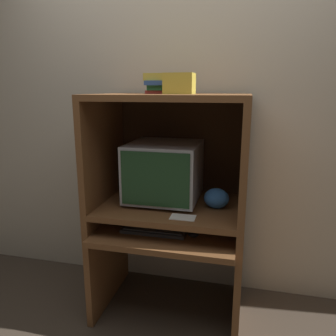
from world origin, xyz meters
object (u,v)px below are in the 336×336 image
(book_stack, at_px, (164,83))
(storage_box, at_px, (179,84))
(mouse, at_px, (193,235))
(keyboard, at_px, (154,230))
(crt_monitor, at_px, (164,171))
(snack_bag, at_px, (216,198))

(book_stack, xyz_separation_m, storage_box, (0.12, -0.07, -0.00))
(mouse, relative_size, storage_box, 0.36)
(storage_box, bearing_deg, mouse, -50.21)
(keyboard, relative_size, mouse, 6.50)
(crt_monitor, distance_m, book_stack, 0.56)
(crt_monitor, height_order, snack_bag, crt_monitor)
(snack_bag, bearing_deg, mouse, -126.83)
(book_stack, distance_m, storage_box, 0.14)
(keyboard, relative_size, book_stack, 1.84)
(keyboard, xyz_separation_m, book_stack, (0.01, 0.20, 0.89))
(mouse, xyz_separation_m, snack_bag, (0.12, 0.16, 0.19))
(mouse, bearing_deg, keyboard, 176.24)
(snack_bag, distance_m, book_stack, 0.79)
(keyboard, bearing_deg, crt_monitor, 86.96)
(crt_monitor, xyz_separation_m, storage_box, (0.11, -0.08, 0.56))
(crt_monitor, relative_size, storage_box, 2.71)
(crt_monitor, height_order, book_stack, book_stack)
(snack_bag, bearing_deg, storage_box, -177.73)
(book_stack, bearing_deg, crt_monitor, 83.51)
(crt_monitor, bearing_deg, mouse, -43.88)
(mouse, distance_m, storage_box, 0.90)
(mouse, relative_size, snack_bag, 0.40)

